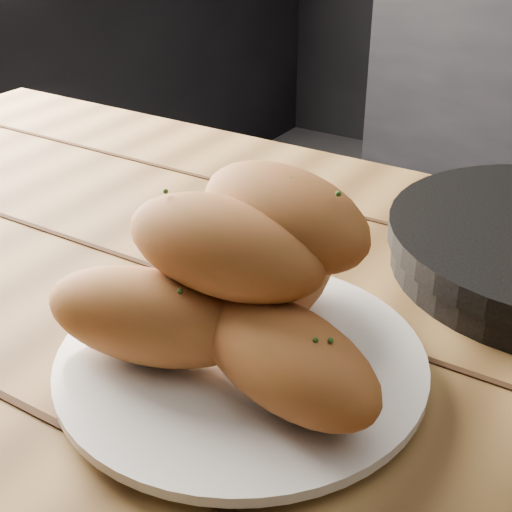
# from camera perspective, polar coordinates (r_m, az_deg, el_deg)

# --- Properties ---
(table) EXTENTS (1.53, 0.91, 0.75)m
(table) POSITION_cam_1_polar(r_m,az_deg,el_deg) (0.58, 1.22, -18.51)
(table) COLOR olive
(table) RESTS_ON ground
(plate) EXTENTS (0.27, 0.27, 0.02)m
(plate) POSITION_cam_1_polar(r_m,az_deg,el_deg) (0.53, -1.17, -8.59)
(plate) COLOR silver
(plate) RESTS_ON table
(bread_rolls) EXTENTS (0.27, 0.22, 0.14)m
(bread_rolls) POSITION_cam_1_polar(r_m,az_deg,el_deg) (0.49, -1.20, -2.22)
(bread_rolls) COLOR #A4562D
(bread_rolls) RESTS_ON plate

